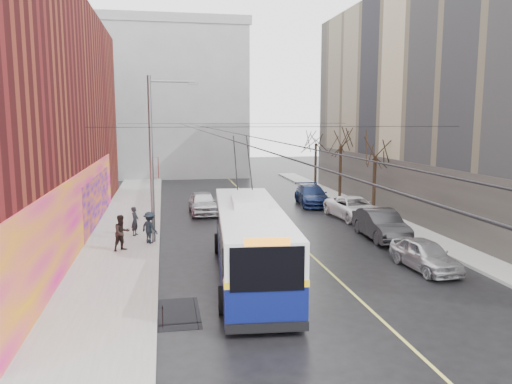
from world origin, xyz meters
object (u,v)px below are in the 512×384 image
tree_far (316,136)px  following_car (203,203)px  parked_car_d (312,195)px  parked_car_b (381,225)px  tree_mid (341,137)px  streetlight_pole (154,155)px  tree_near (376,145)px  parked_car_c (354,208)px  pedestrian_b (122,233)px  pedestrian_a (135,221)px  trolleybus (250,240)px  parked_car_a (425,255)px  pedestrian_c (150,227)px

tree_far → following_car: size_ratio=1.40×
parked_car_d → parked_car_b: bearing=-82.1°
tree_mid → streetlight_pole: bearing=-139.3°
tree_near → parked_car_d: bearing=125.2°
parked_car_c → pedestrian_b: bearing=-162.5°
tree_far → parked_car_c: (-2.00, -15.32, -4.40)m
streetlight_pole → tree_mid: (15.14, 13.00, 0.41)m
tree_near → tree_far: tree_far is taller
tree_mid → pedestrian_a: (-16.37, -11.24, -4.28)m
following_car → pedestrian_a: size_ratio=2.83×
trolleybus → pedestrian_b: (-5.73, 4.96, -0.57)m
parked_car_c → trolleybus: bearing=-134.3°
pedestrian_b → streetlight_pole: bearing=5.1°
tree_near → tree_far: (0.00, 14.00, 0.17)m
following_car → pedestrian_a: 8.02m
trolleybus → parked_car_a: 8.02m
trolleybus → parked_car_b: (8.48, 5.46, -0.80)m
streetlight_pole → pedestrian_b: bearing=-137.9°
tree_near → tree_mid: size_ratio=0.96×
streetlight_pole → pedestrian_c: bearing=-148.8°
pedestrian_a → following_car: bearing=-17.2°
tree_mid → tree_far: (0.00, 7.00, -0.11)m
streetlight_pole → following_car: (3.15, 8.47, -4.05)m
tree_near → pedestrian_c: 17.17m
parked_car_b → parked_car_a: bearing=-93.0°
tree_near → pedestrian_a: bearing=-165.5°
tree_mid → pedestrian_c: tree_mid is taller
parked_car_b → parked_car_d: parked_car_b is taller
tree_near → following_car: size_ratio=1.37×
tree_mid → parked_car_d: size_ratio=1.25×
pedestrian_a → pedestrian_b: bearing=-172.2°
streetlight_pole → tree_mid: 19.96m
tree_far → parked_car_a: (-3.15, -26.88, -4.44)m
parked_car_a → following_car: (-8.83, 15.36, 0.10)m
parked_car_c → following_car: size_ratio=1.15×
streetlight_pole → parked_car_b: 13.18m
trolleybus → parked_car_d: trolleybus is taller
trolleybus → parked_car_b: bearing=37.6°
parked_car_c → parked_car_d: size_ratio=1.01×
tree_mid → pedestrian_c: size_ratio=3.93×
parked_car_d → following_car: bearing=-161.8°
trolleybus → parked_car_b: 10.12m
tree_mid → trolleybus: 22.72m
parked_car_a → parked_car_c: size_ratio=0.76×
pedestrian_b → pedestrian_c: bearing=7.5°
pedestrian_a → pedestrian_b: (-0.47, -3.30, 0.09)m
tree_mid → parked_car_c: tree_mid is taller
parked_car_d → parked_car_c: bearing=-73.4°
parked_car_c → pedestrian_b: 16.09m
parked_car_b → parked_car_c: 5.74m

